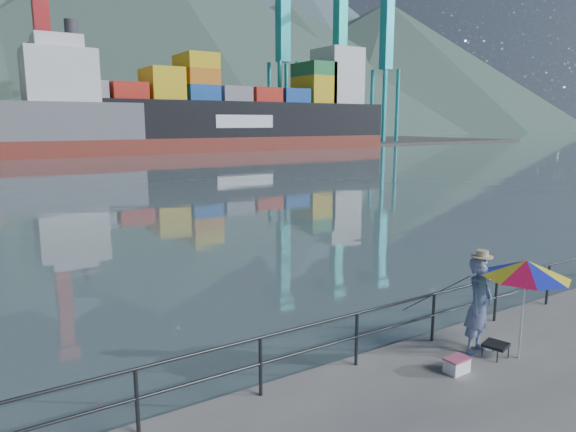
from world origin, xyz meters
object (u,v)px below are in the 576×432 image
(fisherman, at_px, (479,305))
(cooler_bag, at_px, (457,366))
(beach_umbrella, at_px, (526,269))
(container_ship, at_px, (241,113))

(fisherman, distance_m, cooler_bag, 1.35)
(cooler_bag, bearing_deg, beach_umbrella, -11.63)
(fisherman, height_order, cooler_bag, fisherman)
(fisherman, relative_size, container_ship, 0.03)
(beach_umbrella, distance_m, cooler_bag, 2.19)
(container_ship, bearing_deg, beach_umbrella, -113.17)
(fisherman, relative_size, cooler_bag, 4.46)
(fisherman, xyz_separation_m, beach_umbrella, (0.44, -0.63, 0.81))
(beach_umbrella, bearing_deg, fisherman, 124.98)
(beach_umbrella, height_order, cooler_bag, beach_umbrella)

